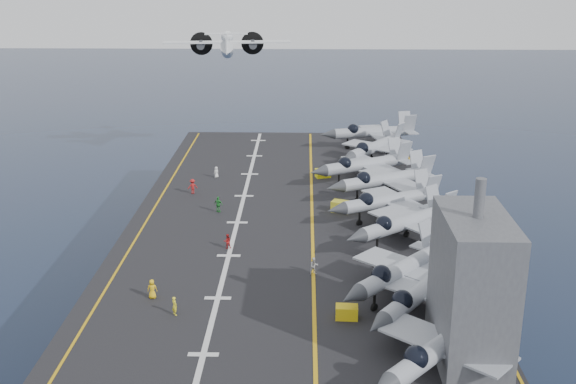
{
  "coord_description": "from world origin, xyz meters",
  "views": [
    {
      "loc": [
        2.05,
        -80.73,
        41.04
      ],
      "look_at": [
        0.0,
        4.0,
        13.0
      ],
      "focal_mm": 45.0,
      "sensor_mm": 36.0,
      "label": 1
    }
  ],
  "objects_px": {
    "island_superstructure": "(473,272)",
    "fighter_jet_0": "(441,345)",
    "tow_cart_a": "(347,312)",
    "transport_plane": "(227,50)"
  },
  "relations": [
    {
      "from": "island_superstructure",
      "to": "fighter_jet_0",
      "type": "height_order",
      "value": "island_superstructure"
    },
    {
      "from": "fighter_jet_0",
      "to": "transport_plane",
      "type": "xyz_separation_m",
      "value": [
        -25.58,
        92.72,
        10.31
      ]
    },
    {
      "from": "tow_cart_a",
      "to": "island_superstructure",
      "type": "bearing_deg",
      "value": -35.06
    },
    {
      "from": "fighter_jet_0",
      "to": "transport_plane",
      "type": "bearing_deg",
      "value": 105.42
    },
    {
      "from": "island_superstructure",
      "to": "transport_plane",
      "type": "relative_size",
      "value": 0.58
    },
    {
      "from": "island_superstructure",
      "to": "tow_cart_a",
      "type": "bearing_deg",
      "value": 144.94
    },
    {
      "from": "fighter_jet_0",
      "to": "transport_plane",
      "type": "relative_size",
      "value": 0.71
    },
    {
      "from": "tow_cart_a",
      "to": "fighter_jet_0",
      "type": "bearing_deg",
      "value": -54.22
    },
    {
      "from": "fighter_jet_0",
      "to": "tow_cart_a",
      "type": "xyz_separation_m",
      "value": [
        -6.54,
        9.07,
        -2.11
      ]
    },
    {
      "from": "island_superstructure",
      "to": "fighter_jet_0",
      "type": "relative_size",
      "value": 0.81
    }
  ]
}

